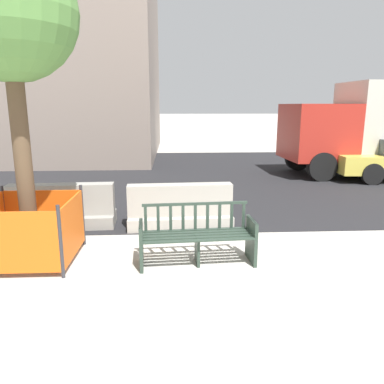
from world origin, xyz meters
TOP-DOWN VIEW (x-y plane):
  - ground_plane at (0.00, 0.00)m, footprint 200.00×200.00m
  - street_asphalt at (0.00, 8.70)m, footprint 120.00×12.00m
  - street_bench at (-0.72, 1.40)m, footprint 1.72×0.63m
  - jersey_barrier_centre at (-0.93, 3.14)m, footprint 2.03×0.78m
  - jersey_barrier_left at (-3.22, 3.27)m, footprint 2.03×0.77m
  - street_tree at (-3.22, 1.63)m, footprint 1.84×1.84m
  - construction_fence at (-3.22, 1.63)m, footprint 1.32×1.32m

SIDE VIEW (x-z plane):
  - ground_plane at x=0.00m, z-range 0.00..0.00m
  - street_asphalt at x=0.00m, z-range 0.00..0.01m
  - jersey_barrier_centre at x=-0.93m, z-range -0.08..0.76m
  - jersey_barrier_left at x=-3.22m, z-range -0.08..0.76m
  - street_bench at x=-0.72m, z-range -0.04..0.84m
  - construction_fence at x=-3.22m, z-range 0.00..1.03m
  - street_tree at x=-3.22m, z-range 1.24..5.68m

